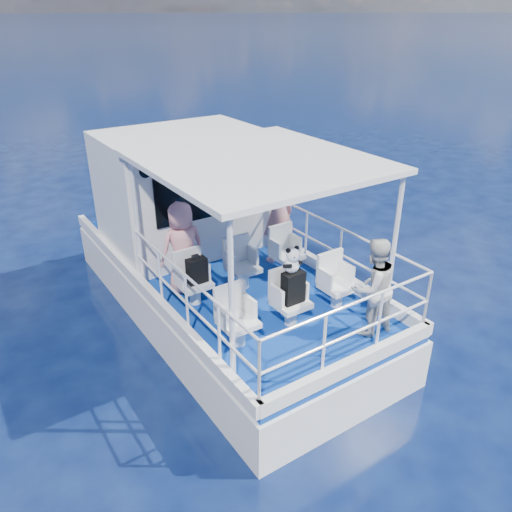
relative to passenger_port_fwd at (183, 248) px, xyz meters
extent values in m
plane|color=#071034|center=(0.84, -0.66, -1.66)|extent=(2000.00, 2000.00, 0.00)
cube|color=white|center=(0.84, 0.34, -1.66)|extent=(3.00, 7.00, 1.60)
cube|color=navy|center=(0.84, 0.34, -0.81)|extent=(2.90, 6.90, 0.10)
cube|color=white|center=(0.84, 1.64, 0.34)|extent=(2.85, 2.00, 2.20)
cube|color=white|center=(0.84, -0.86, 1.48)|extent=(3.00, 3.20, 0.08)
cylinder|color=white|center=(-0.51, -2.36, 0.34)|extent=(0.07, 0.07, 2.20)
cylinder|color=white|center=(2.19, -2.36, 0.34)|extent=(0.07, 0.07, 2.20)
cylinder|color=white|center=(-0.51, 0.54, 0.34)|extent=(0.07, 0.07, 2.20)
cylinder|color=white|center=(2.19, 0.54, 0.34)|extent=(0.07, 0.07, 2.20)
cube|color=white|center=(-0.06, -0.46, -0.57)|extent=(0.48, 0.46, 0.38)
cube|color=white|center=(0.84, -0.46, -0.57)|extent=(0.48, 0.46, 0.38)
cube|color=white|center=(1.74, -0.46, -0.57)|extent=(0.48, 0.46, 0.38)
cube|color=white|center=(-0.06, -1.76, -0.57)|extent=(0.48, 0.46, 0.38)
cube|color=white|center=(0.84, -1.76, -0.57)|extent=(0.48, 0.46, 0.38)
cube|color=white|center=(1.74, -1.76, -0.57)|extent=(0.48, 0.46, 0.38)
imported|color=pink|center=(0.00, 0.00, 0.00)|extent=(0.57, 0.41, 1.52)
imported|color=#D9908D|center=(1.91, 0.04, 0.14)|extent=(0.67, 0.45, 1.80)
imported|color=silver|center=(1.66, -2.53, -0.04)|extent=(0.76, 0.62, 1.44)
cube|color=black|center=(-0.02, -0.51, -0.18)|extent=(0.31, 0.17, 0.40)
cube|color=black|center=(0.85, -1.79, -0.14)|extent=(0.32, 0.18, 0.48)
cube|color=black|center=(-0.03, -0.50, 0.05)|extent=(0.11, 0.06, 0.06)
camera|label=1|loc=(-2.99, -6.62, 3.40)|focal=35.00mm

